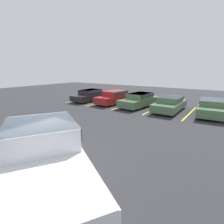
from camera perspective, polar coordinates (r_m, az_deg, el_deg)
name	(u,v)px	position (r m, az deg, el deg)	size (l,w,h in m)	color
ground_plane	(51,163)	(7.20, -19.38, -15.57)	(60.00, 60.00, 0.00)	#2D2D30
stall_stripe_a	(83,99)	(20.70, -9.54, 4.09)	(0.12, 5.16, 0.01)	yellow
stall_stripe_b	(103,102)	(18.82, -3.09, 3.30)	(0.12, 5.16, 0.01)	yellow
stall_stripe_c	(126,105)	(17.22, 4.66, 2.28)	(0.12, 5.16, 0.01)	yellow
stall_stripe_d	(155,109)	(16.01, 13.76, 1.04)	(0.12, 5.16, 0.01)	yellow
stall_stripe_e	(190,113)	(15.27, 24.03, -0.40)	(0.12, 5.16, 0.01)	yellow
pickup_truck	(44,157)	(5.67, -21.45, -13.40)	(6.23, 4.94, 1.90)	silver
parked_sedan_a	(90,95)	(19.60, -7.16, 5.57)	(1.78, 4.38, 1.23)	#232326
parked_sedan_b	(115,97)	(17.94, 0.92, 5.00)	(2.08, 4.66, 1.30)	maroon
parked_sedan_c	(140,99)	(16.61, 9.00, 4.06)	(2.27, 4.87, 1.26)	#4C6B47
parked_sedan_d	(170,103)	(15.41, 18.38, 2.70)	(1.85, 4.37, 1.22)	#4C6B47
parked_sedan_e	(211,107)	(15.23, 29.69, 1.44)	(2.11, 4.38, 1.22)	#4C6B47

